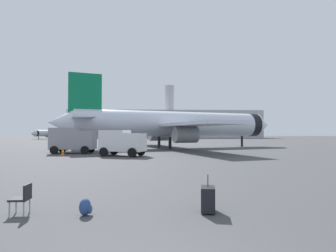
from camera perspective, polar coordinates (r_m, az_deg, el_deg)
name	(u,v)px	position (r m, az deg, el deg)	size (l,w,h in m)	color
airplane_at_gate	(175,124)	(42.05, 1.47, 0.36)	(34.98, 31.94, 10.50)	silver
airplane_taxiing	(54,133)	(114.30, -22.65, -1.40)	(18.92, 20.60, 6.36)	silver
service_truck	(73,139)	(32.95, -19.21, -2.62)	(4.94, 2.81, 2.90)	gray
cargo_van	(122,142)	(28.01, -9.52, -3.22)	(4.82, 3.59, 2.60)	white
safety_cone_near	(67,147)	(39.19, -20.23, -4.17)	(0.44, 0.44, 0.83)	#F2590C
safety_cone_mid	(133,153)	(27.61, -7.26, -5.64)	(0.44, 0.44, 0.62)	#F2590C
safety_cone_far	(63,152)	(30.01, -21.02, -5.02)	(0.44, 0.44, 0.83)	#F2590C
rolling_suitcase	(208,199)	(8.39, 8.30, -14.76)	(0.51, 0.70, 1.10)	black
traveller_backpack	(86,207)	(8.38, -16.75, -15.84)	(0.36, 0.40, 0.48)	navy
gate_chair	(23,197)	(9.07, -27.96, -12.91)	(0.49, 0.49, 0.86)	black
terminal_building	(166,124)	(127.33, -0.42, 0.36)	(85.45, 18.03, 24.40)	#B2B2B7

